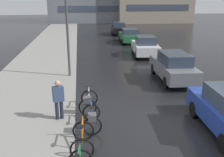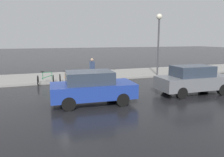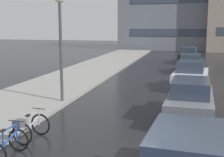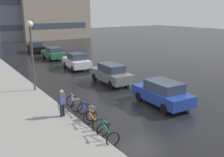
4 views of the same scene
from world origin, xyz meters
The scene contains 9 objects.
sidewalk_kerb centered at (-6.00, 10.00, 0.07)m, with size 4.80×60.00×0.14m, color gray.
bicycle_third centered at (-2.97, 0.98, 0.48)m, with size 0.72×1.44×0.98m.
bicycle_farthest centered at (-3.04, 2.51, 0.49)m, with size 0.87×1.39×0.97m.
car_grey centered at (2.04, 6.21, 0.83)m, with size 1.90×4.45×1.66m.
car_white centered at (2.06, 12.70, 0.82)m, with size 2.22×4.09×1.67m.
car_green centered at (2.07, 19.26, 0.78)m, with size 2.00×4.11×1.51m.
car_black centered at (1.90, 25.83, 0.82)m, with size 1.99×4.27×1.62m.
streetlamp centered at (-3.97, 7.45, 3.73)m, with size 0.46×0.46×5.22m.
building_facade_main centered at (2.11, 45.94, 7.52)m, with size 22.07×9.61×15.03m.
Camera 3 is at (1.90, -6.27, 3.74)m, focal length 50.00 mm.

